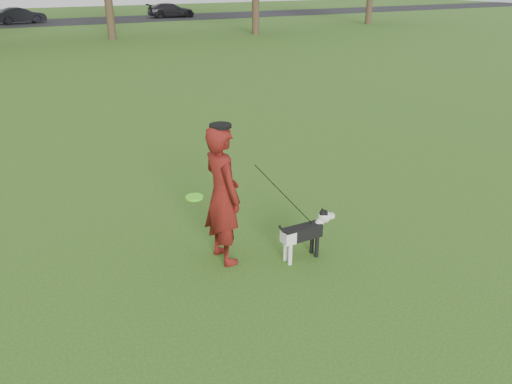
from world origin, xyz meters
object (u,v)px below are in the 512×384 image
dog (306,230)px  car_mid (21,15)px  man (222,195)px  car_right (171,10)px

dog → car_mid: car_mid is taller
man → dog: size_ratio=2.11×
dog → car_mid: bearing=90.8°
dog → car_mid: size_ratio=0.25×
car_mid → car_right: car_right is taller
man → dog: 1.27m
car_mid → car_right: bearing=-100.2°
man → car_right: 41.69m
man → car_right: (12.79, 39.68, -0.36)m
car_mid → man: bearing=169.2°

